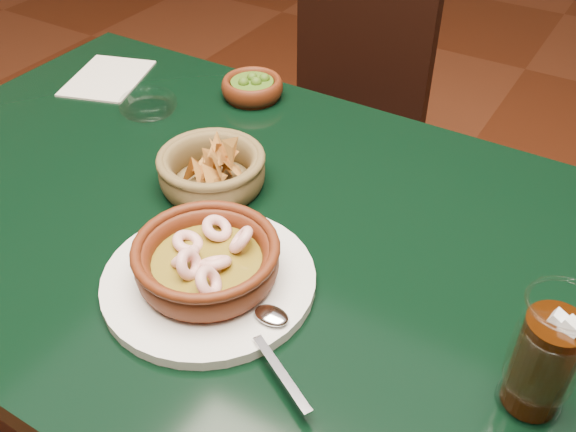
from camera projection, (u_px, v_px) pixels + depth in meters
The scene contains 8 objects.
dining_table at pixel (220, 257), 1.03m from camera, with size 1.20×0.80×0.75m.
dining_chair at pixel (333, 123), 1.66m from camera, with size 0.45×0.45×0.89m.
shrimp_plate at pixel (208, 266), 0.82m from camera, with size 0.36×0.28×0.08m.
chip_basket at pixel (212, 170), 0.99m from camera, with size 0.20×0.20×0.13m.
guacamole_ramekin at pixel (252, 87), 1.22m from camera, with size 0.14×0.14×0.05m.
cola_drink at pixel (545, 357), 0.65m from camera, with size 0.15×0.15×0.18m.
glass_ashtray at pixel (148, 104), 1.19m from camera, with size 0.11×0.11×0.03m.
paper_menu at pixel (108, 78), 1.29m from camera, with size 0.19×0.22×0.00m.
Camera 1 is at (0.49, -0.59, 1.35)m, focal length 40.00 mm.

